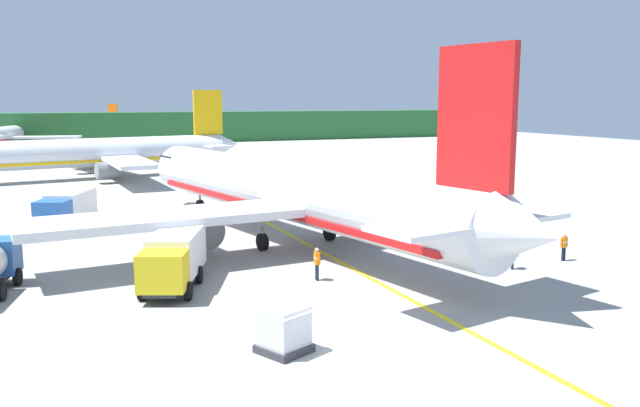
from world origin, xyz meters
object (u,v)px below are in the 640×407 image
Objects in this scene: service_truck_catering at (67,208)px; airliner_far_taxiway at (7,135)px; crew_marshaller at (513,251)px; airliner_mid_apron at (99,153)px; crew_loader_right at (506,240)px; cargo_container_near at (284,329)px; airliner_distant at (147,126)px; airliner_foreground at (289,192)px; crew_supervisor at (564,245)px; crew_loader_left at (317,261)px; service_truck_fuel at (174,258)px.

airliner_far_taxiway is at bearing 94.71° from service_truck_catering.
airliner_far_taxiway is 19.15× the size of crew_marshaller.
service_truck_catering is at bearing -98.74° from airliner_mid_apron.
crew_marshaller is 1.01× the size of crew_loader_right.
service_truck_catering is at bearing 102.55° from cargo_container_near.
airliner_distant is 9.94× the size of cargo_container_near.
airliner_foreground is 1.11× the size of airliner_mid_apron.
airliner_mid_apron is 58.59m from crew_supervisor.
airliner_distant is (32.32, 41.04, -0.40)m from airliner_far_taxiway.
airliner_mid_apron is at bearing 97.15° from crew_loader_left.
airliner_mid_apron is at bearing -101.67° from airliner_distant.
cargo_container_near is at bearing -88.51° from airliner_mid_apron.
airliner_foreground is 14.08m from crew_loader_right.
crew_marshaller is (16.05, 6.63, 0.11)m from cargo_container_near.
airliner_mid_apron is at bearing -77.76° from airliner_far_taxiway.
airliner_mid_apron is at bearing 111.77° from crew_supervisor.
service_truck_catering reaches higher than crew_marshaller.
crew_loader_right is (19.23, -52.20, -2.03)m from airliner_mid_apron.
airliner_foreground is 17.67m from service_truck_catering.
airliner_mid_apron is 16.56× the size of cargo_container_near.
airliner_foreground reaches higher than cargo_container_near.
airliner_far_taxiway is 115.77m from crew_supervisor.
airliner_far_taxiway reaches higher than crew_supervisor.
cargo_container_near is 1.31× the size of crew_marshaller.
crew_supervisor is at bearing -41.20° from crew_loader_right.
airliner_foreground is 101.84m from airliner_far_taxiway.
airliner_far_taxiway is 18.74× the size of crew_loader_left.
crew_supervisor is (15.11, -1.74, -0.08)m from crew_loader_left.
crew_marshaller is (22.58, -22.71, -0.47)m from service_truck_catering.
airliner_far_taxiway is 4.79× the size of service_truck_fuel.
airliner_distant is 150.58m from crew_loader_left.
airliner_distant is 151.73m from crew_supervisor.
airliner_mid_apron is 55.67m from crew_loader_right.
cargo_container_near reaches higher than crew_loader_right.
airliner_distant reaches higher than crew_loader_left.
service_truck_fuel reaches higher than crew_loader_right.
cargo_container_near is 1.38× the size of crew_supervisor.
service_truck_catering is at bearing -85.29° from airliner_far_taxiway.
airliner_distant is at bearing 89.66° from crew_loader_right.
crew_loader_left is (6.61, -52.64, -2.00)m from airliner_mid_apron.
service_truck_fuel is at bearing -90.65° from airliner_mid_apron.
airliner_distant is 149.82m from service_truck_fuel.
crew_marshaller is at bearing -11.00° from crew_loader_left.
crew_loader_right is at bearing -90.34° from airliner_distant.
airliner_distant is at bearing 83.35° from cargo_container_near.
airliner_far_taxiway is (-12.21, 56.29, -0.28)m from airliner_mid_apron.
cargo_container_near is at bearing -83.31° from airliner_far_taxiway.
crew_loader_right is at bearing 138.80° from crew_supervisor.
crew_supervisor is (1.61, -151.71, -1.39)m from airliner_distant.
crew_supervisor is at bearing -6.58° from crew_loader_left.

